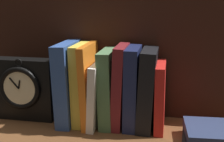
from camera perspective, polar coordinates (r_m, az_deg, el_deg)
The scene contains 13 objects.
ground_plane at distance 86.70cm, azimuth -0.16°, elevation -11.90°, with size 83.28×28.93×2.50cm, color brown.
back_panel at distance 93.51cm, azimuth 1.49°, elevation 2.41°, with size 83.28×1.20×35.65cm, color black.
book_blue_modern at distance 90.03cm, azimuth -8.08°, elevation -2.20°, with size 4.13×15.63×23.42cm, color #2D4C8E.
book_yellow_seinlanguage at distance 88.95cm, azimuth -5.81°, elevation -2.42°, with size 2.71×12.75×23.14cm, color gold.
book_orange_pandolfini at distance 88.24cm, azimuth -4.18°, elevation -2.51°, with size 1.94×15.80×23.18cm, color orange.
book_white_catcher at distance 88.42cm, azimuth -2.71°, elevation -4.14°, with size 2.06×16.35×18.21cm, color silver.
book_green_romantic at distance 87.23cm, azimuth -0.74°, elevation -3.18°, with size 3.52×13.01×21.70cm, color #476B44.
book_maroon_dawkins at distance 86.40cm, azimuth 1.52°, elevation -2.84°, with size 2.84×12.75×23.18cm, color maroon.
book_navy_bierce at distance 85.98cm, azimuth 3.83°, elevation -3.09°, with size 3.58×12.67×22.77cm, color #192147.
book_black_skeptic at distance 85.65cm, azimuth 6.58°, elevation -3.38°, with size 4.11×13.52×22.32cm, color black.
book_red_requiem at distance 86.06cm, azimuth 8.95°, elevation -4.70°, with size 2.51×13.21×18.54cm, color red.
framed_clock at distance 95.17cm, azimuth -16.09°, elevation -3.18°, with size 18.39×6.40×18.97cm.
book_stack_side at distance 82.53cm, azimuth 17.95°, elevation -11.29°, with size 14.85×14.03×4.52cm.
Camera 1 is at (15.23, -76.45, 36.70)cm, focal length 49.12 mm.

